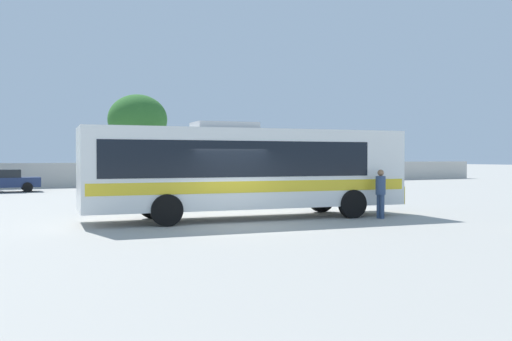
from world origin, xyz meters
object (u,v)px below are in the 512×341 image
at_px(attendant_by_bus_door, 381,191).
at_px(roadside_tree_midright, 138,120).
at_px(coach_bus_white_yellow, 244,168).
at_px(parked_car_second_dark_blue, 3,180).

height_order(attendant_by_bus_door, roadside_tree_midright, roadside_tree_midright).
bearing_deg(coach_bus_white_yellow, roadside_tree_midright, 82.20).
relative_size(attendant_by_bus_door, roadside_tree_midright, 0.23).
height_order(parked_car_second_dark_blue, roadside_tree_midright, roadside_tree_midright).
relative_size(coach_bus_white_yellow, roadside_tree_midright, 1.56).
bearing_deg(roadside_tree_midright, coach_bus_white_yellow, -97.80).
bearing_deg(coach_bus_white_yellow, parked_car_second_dark_blue, 108.38).
height_order(coach_bus_white_yellow, parked_car_second_dark_blue, coach_bus_white_yellow).
bearing_deg(roadside_tree_midright, parked_car_second_dark_blue, -142.60).
bearing_deg(roadside_tree_midright, attendant_by_bus_door, -89.28).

